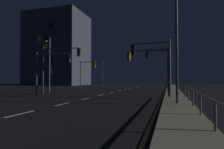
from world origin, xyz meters
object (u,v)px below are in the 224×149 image
Objects in this scene: street_lamp_across_street at (101,70)px; street_lamp_mid_block at (49,60)px; traffic_light_far_center at (52,64)px; street_lamp_far_end at (175,39)px; traffic_light_near_left at (152,57)px; traffic_light_overhead_east at (87,69)px; traffic_light_far_left at (158,62)px; street_lamp_median at (172,64)px; building_distant at (58,50)px; traffic_light_far_right at (148,61)px; traffic_light_near_right at (59,60)px.

street_lamp_mid_block is (0.07, -20.72, 0.41)m from street_lamp_across_street.
traffic_light_far_center is 0.66× the size of street_lamp_far_end.
street_lamp_across_street reaches higher than traffic_light_near_left.
traffic_light_near_left is 28.77m from street_lamp_across_street.
street_lamp_across_street is (-2.49, 13.57, 0.58)m from traffic_light_overhead_east.
traffic_light_far_left is 0.78× the size of street_lamp_mid_block.
street_lamp_median is (1.91, 16.50, 0.54)m from traffic_light_near_left.
traffic_light_overhead_east is 31.22m from building_distant.
street_lamp_mid_block is at bearing -163.60° from traffic_light_far_left.
street_lamp_across_street reaches higher than traffic_light_overhead_east.
traffic_light_far_left is at bearing -14.04° from traffic_light_overhead_east.
traffic_light_far_right is at bearing 4.86° from traffic_light_far_center.
building_distant is at bearing 153.01° from street_lamp_median.
traffic_light_far_right is at bearing -8.90° from street_lamp_mid_block.
traffic_light_far_center is (-11.63, -7.26, -0.60)m from traffic_light_far_left.
traffic_light_far_left is at bearing -38.21° from building_distant.
traffic_light_near_left is (-0.10, -8.48, -0.30)m from traffic_light_far_left.
building_distant is (-20.37, 22.39, 7.61)m from traffic_light_overhead_east.
traffic_light_far_right is at bearing -45.11° from building_distant.
traffic_light_near_left is 11.33m from traffic_light_near_right.
street_lamp_median is (1.81, 8.03, 0.24)m from traffic_light_far_left.
street_lamp_across_street is at bearing 119.19° from street_lamp_far_end.
street_lamp_far_end reaches higher than traffic_light_far_left.
traffic_light_far_left is 12.94m from traffic_light_near_right.
traffic_light_overhead_east is 0.75× the size of street_lamp_across_street.
building_distant is at bearing 134.89° from traffic_light_far_right.
traffic_light_overhead_east is 0.22× the size of building_distant.
traffic_light_near_right is at bearing -36.33° from street_lamp_mid_block.
building_distant reaches higher than traffic_light_far_right.
traffic_light_overhead_east is (-11.83, 2.96, -0.68)m from traffic_light_far_left.
traffic_light_far_left is at bearing 16.40° from street_lamp_mid_block.
street_lamp_far_end is at bearing -47.94° from building_distant.
traffic_light_far_left is 1.10× the size of traffic_light_near_left.
traffic_light_far_right is 0.66× the size of street_lamp_mid_block.
traffic_light_far_right is at bearing -99.73° from street_lamp_median.
traffic_light_near_left is 0.70× the size of street_lamp_far_end.
traffic_light_overhead_east is 14.58m from street_lamp_median.
traffic_light_far_right is at bearing 0.49° from traffic_light_near_right.
traffic_light_far_right is 0.94× the size of traffic_light_near_left.
traffic_light_far_left is 1.16× the size of traffic_light_far_center.
building_distant is (-17.95, 29.55, 6.62)m from street_lamp_mid_block.
traffic_light_far_left is at bearing 89.33° from traffic_light_near_left.
street_lamp_mid_block reaches higher than traffic_light_overhead_east.
traffic_light_near_right is 0.82× the size of street_lamp_median.
traffic_light_far_left is 1.00× the size of traffic_light_near_right.
street_lamp_across_street is at bearing 119.64° from traffic_light_near_left.
traffic_light_far_center is 0.67× the size of street_lamp_mid_block.
building_distant is at bearing 132.30° from traffic_light_overhead_east.
traffic_light_overhead_east is at bearing -47.70° from building_distant.
traffic_light_near_left is 47.20m from building_distant.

